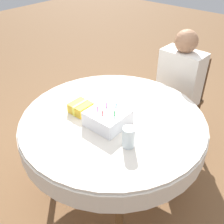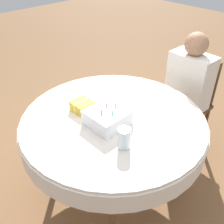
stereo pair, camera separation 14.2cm
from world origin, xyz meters
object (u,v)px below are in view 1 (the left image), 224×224
object	(u,v)px
person	(179,81)
gift_box	(81,108)
birthday_cake	(108,118)
drinking_glass	(129,137)
chair	(180,96)

from	to	relation	value
person	gift_box	xyz separation A→B (m)	(-0.25, -0.96, 0.10)
person	birthday_cake	world-z (taller)	person
birthday_cake	gift_box	distance (m)	0.24
person	birthday_cake	distance (m)	0.95
gift_box	drinking_glass	bearing A→B (deg)	-7.54
drinking_glass	gift_box	bearing A→B (deg)	172.46
drinking_glass	person	bearing A→B (deg)	101.87
person	drinking_glass	xyz separation A→B (m)	(0.21, -1.02, 0.13)
drinking_glass	gift_box	size ratio (longest dim) A/B	0.95
birthday_cake	gift_box	world-z (taller)	birthday_cake
chair	gift_box	world-z (taller)	chair
chair	drinking_glass	xyz separation A→B (m)	(0.21, -1.11, 0.33)
drinking_glass	gift_box	world-z (taller)	drinking_glass
birthday_cake	gift_box	size ratio (longest dim) A/B	1.75
chair	birthday_cake	xyz separation A→B (m)	(-0.02, -1.03, 0.31)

